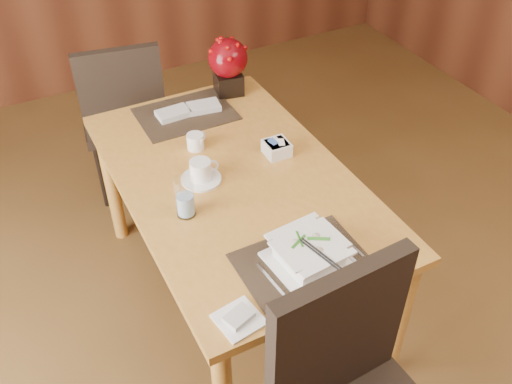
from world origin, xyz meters
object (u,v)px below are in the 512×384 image
soup_setting (309,254)px  sugar_caddy (277,148)px  creamer_jug (195,142)px  far_chair (124,112)px  berry_decor (228,63)px  coffee_cup (201,172)px  bread_plate (239,319)px  water_glass (185,197)px  dining_table (236,195)px

soup_setting → sugar_caddy: 0.66m
creamer_jug → sugar_caddy: size_ratio=0.94×
creamer_jug → far_chair: (-0.12, 0.77, -0.24)m
soup_setting → creamer_jug: 0.83m
berry_decor → soup_setting: bearing=-102.2°
coffee_cup → bread_plate: bearing=-103.8°
soup_setting → bread_plate: soup_setting is taller
water_glass → far_chair: (0.08, 1.16, -0.29)m
coffee_cup → far_chair: 1.02m
sugar_caddy → berry_decor: berry_decor is taller
water_glass → berry_decor: 0.94m
soup_setting → berry_decor: bearing=72.7°
coffee_cup → bread_plate: size_ratio=1.22×
coffee_cup → berry_decor: bearing=55.6°
far_chair → soup_setting: bearing=106.6°
soup_setting → coffee_cup: 0.62m
creamer_jug → bread_plate: bearing=-129.4°
soup_setting → sugar_caddy: soup_setting is taller
soup_setting → water_glass: size_ratio=1.62×
dining_table → creamer_jug: creamer_jug is taller
soup_setting → bread_plate: size_ratio=2.03×
coffee_cup → far_chair: (-0.06, 0.99, -0.24)m
soup_setting → coffee_cup: size_ratio=1.67×
far_chair → dining_table: bearing=109.6°
soup_setting → far_chair: size_ratio=0.28×
dining_table → soup_setting: bearing=-88.5°
coffee_cup → soup_setting: bearing=-76.4°
water_glass → sugar_caddy: size_ratio=1.65×
dining_table → soup_setting: soup_setting is taller
water_glass → berry_decor: (0.54, 0.76, 0.08)m
berry_decor → coffee_cup: bearing=-124.4°
sugar_caddy → soup_setting: bearing=-109.3°
coffee_cup → sugar_caddy: bearing=2.5°
creamer_jug → far_chair: bearing=74.4°
water_glass → creamer_jug: (0.20, 0.39, -0.05)m
soup_setting → coffee_cup: bearing=98.5°
coffee_cup → sugar_caddy: (0.36, 0.02, -0.01)m
dining_table → far_chair: bearing=100.3°
soup_setting → creamer_jug: bearing=90.4°
creamer_jug → sugar_caddy: bearing=-59.4°
dining_table → bread_plate: size_ratio=10.98×
creamer_jug → bread_plate: creamer_jug is taller
berry_decor → bread_plate: size_ratio=2.11×
sugar_caddy → far_chair: bearing=113.4°
bread_plate → far_chair: far_chair is taller
far_chair → bread_plate: bearing=95.4°
soup_setting → berry_decor: (0.26, 1.20, 0.11)m
sugar_caddy → bread_plate: sugar_caddy is taller
soup_setting → far_chair: bearing=92.1°
coffee_cup → creamer_jug: size_ratio=1.71×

